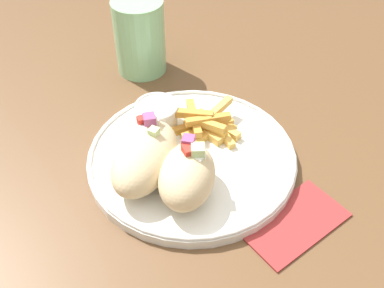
% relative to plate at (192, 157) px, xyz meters
% --- Properties ---
extents(table, '(1.40, 1.40, 0.72)m').
position_rel_plate_xyz_m(table, '(-0.04, 0.01, -0.07)').
color(table, brown).
rests_on(table, ground_plane).
extents(napkin, '(0.15, 0.11, 0.00)m').
position_rel_plate_xyz_m(napkin, '(-0.01, -0.17, -0.01)').
color(napkin, maroon).
rests_on(napkin, table).
extents(plate, '(0.29, 0.29, 0.02)m').
position_rel_plate_xyz_m(plate, '(0.00, 0.00, 0.00)').
color(plate, white).
rests_on(plate, table).
extents(pita_sandwich_near, '(0.12, 0.11, 0.07)m').
position_rel_plate_xyz_m(pita_sandwich_near, '(-0.06, -0.03, 0.04)').
color(pita_sandwich_near, beige).
rests_on(pita_sandwich_near, plate).
extents(pita_sandwich_far, '(0.15, 0.11, 0.07)m').
position_rel_plate_xyz_m(pita_sandwich_far, '(-0.07, 0.03, 0.04)').
color(pita_sandwich_far, beige).
rests_on(pita_sandwich_far, plate).
extents(fries_pile, '(0.10, 0.11, 0.03)m').
position_rel_plate_xyz_m(fries_pile, '(0.05, 0.01, 0.02)').
color(fries_pile, '#E5B251').
rests_on(fries_pile, plate).
extents(sauce_ramekin, '(0.06, 0.06, 0.04)m').
position_rel_plate_xyz_m(sauce_ramekin, '(0.02, 0.08, 0.02)').
color(sauce_ramekin, white).
rests_on(sauce_ramekin, plate).
extents(water_glass, '(0.09, 0.09, 0.13)m').
position_rel_plate_xyz_m(water_glass, '(0.14, 0.21, 0.05)').
color(water_glass, '#8CCC93').
rests_on(water_glass, table).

